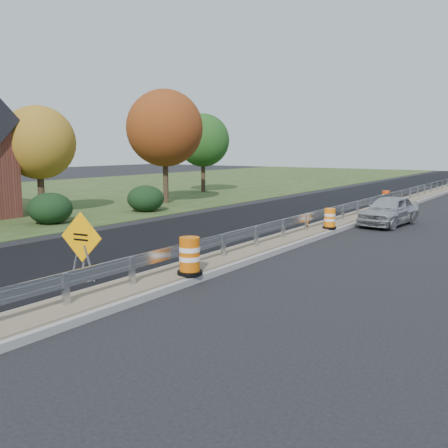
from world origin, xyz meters
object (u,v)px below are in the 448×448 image
Objects in this scene: caution_sign at (82,263)px; barrel_median_far at (386,198)px; barrel_median_mid at (330,219)px; barrel_median_near at (190,256)px; car_silver at (389,210)px.

caution_sign is 2.34× the size of barrel_median_far.
barrel_median_mid is at bearing -85.22° from barrel_median_far.
caution_sign is at bearing -148.82° from barrel_median_near.
car_silver is at bearing -71.76° from barrel_median_far.
caution_sign is at bearing -94.37° from barrel_median_far.
barrel_median_mid reaches higher than barrel_median_far.
barrel_median_far is at bearing 113.91° from car_silver.
barrel_median_far is at bearing 76.32° from caution_sign.
barrel_median_near is (2.54, 1.54, 0.23)m from caution_sign.
caution_sign is at bearing -103.00° from barrel_median_mid.
barrel_median_mid is at bearing -104.51° from car_silver.
barrel_median_near is 20.14m from barrel_median_far.
caution_sign is 11.31m from barrel_median_mid.
car_silver reaches higher than barrel_median_near.
caution_sign reaches higher than barrel_median_near.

